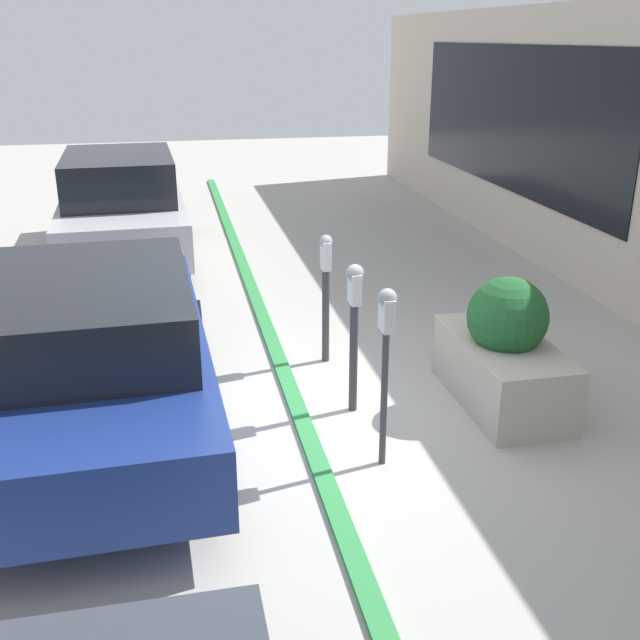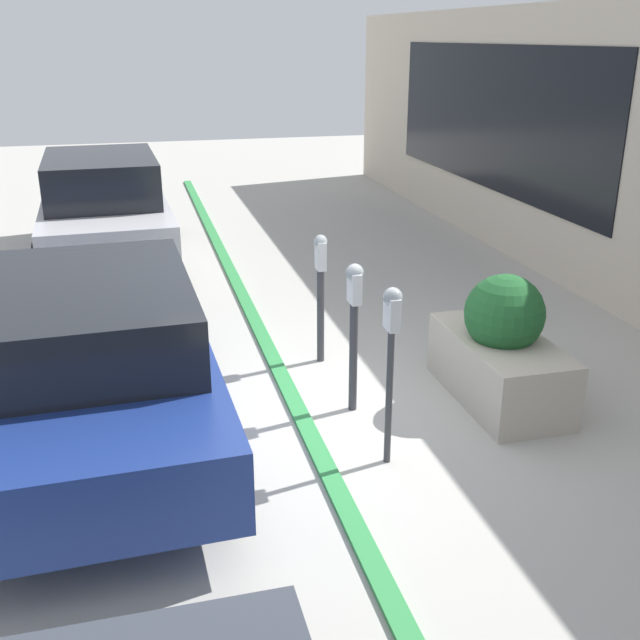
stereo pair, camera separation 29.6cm
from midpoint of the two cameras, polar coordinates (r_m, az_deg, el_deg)
ground_plane at (r=7.14m, az=0.18°, el=-7.01°), size 40.00×40.00×0.00m
curb_strip at (r=7.12m, az=-0.46°, el=-6.92°), size 24.50×0.16×0.04m
parking_meter_nearest at (r=5.88m, az=6.50°, el=-1.36°), size 0.18×0.15×1.53m
parking_meter_second at (r=6.80m, az=3.87°, el=0.48°), size 0.19×0.16×1.44m
parking_meter_middle at (r=7.89m, az=1.52°, el=2.94°), size 0.17×0.14×1.41m
planter_box at (r=7.35m, az=14.97°, el=-2.50°), size 1.64×0.81×1.26m
parked_car_middle at (r=6.73m, az=-15.64°, el=-2.32°), size 4.61×2.04×1.48m
parked_car_rear at (r=12.08m, az=-14.15°, el=8.47°), size 4.68×1.97×1.68m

